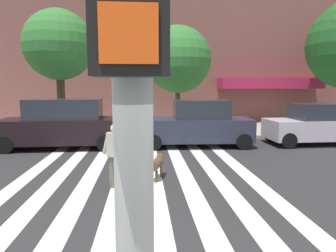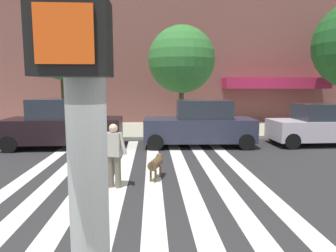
{
  "view_description": "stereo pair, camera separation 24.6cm",
  "coord_description": "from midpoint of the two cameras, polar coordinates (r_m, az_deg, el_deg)",
  "views": [
    {
      "loc": [
        0.19,
        -1.95,
        2.58
      ],
      "look_at": [
        0.93,
        7.18,
        1.37
      ],
      "focal_mm": 32.62,
      "sensor_mm": 36.0,
      "label": 1
    },
    {
      "loc": [
        0.44,
        -1.96,
        2.58
      ],
      "look_at": [
        0.93,
        7.18,
        1.37
      ],
      "focal_mm": 32.62,
      "sensor_mm": 36.0,
      "label": 2
    }
  ],
  "objects": [
    {
      "name": "street_tree_middle",
      "position": [
        16.73,
        1.4,
        12.28
      ],
      "size": [
        3.58,
        3.58,
        5.62
      ],
      "color": "#4C3823",
      "rests_on": "sidewalk_far"
    },
    {
      "name": "parked_car_fourth_in_line",
      "position": [
        15.1,
        26.42,
        0.31
      ],
      "size": [
        4.78,
        1.97,
        1.81
      ],
      "color": "#C0B4C5",
      "rests_on": "ground_plane"
    },
    {
      "name": "crosswalk_stripes",
      "position": [
        8.58,
        -6.49,
        -9.98
      ],
      "size": [
        6.75,
        11.86,
        0.01
      ],
      "color": "silver",
      "rests_on": "ground_plane"
    },
    {
      "name": "dog_on_leash",
      "position": [
        8.53,
        -2.92,
        -6.98
      ],
      "size": [
        0.46,
        1.03,
        0.65
      ],
      "color": "brown",
      "rests_on": "ground_plane"
    },
    {
      "name": "ground_plane",
      "position": [
        8.58,
        -6.59,
        -10.01
      ],
      "size": [
        160.0,
        160.0,
        0.0
      ],
      "primitive_type": "plane",
      "color": "#2B2B2D"
    },
    {
      "name": "parked_car_behind_first",
      "position": [
        13.4,
        -19.69,
        0.31
      ],
      "size": [
        4.78,
        2.07,
        2.04
      ],
      "color": "black",
      "rests_on": "ground_plane"
    },
    {
      "name": "sidewalk_far",
      "position": [
        17.59,
        -5.57,
        -0.7
      ],
      "size": [
        80.0,
        6.0,
        0.15
      ],
      "primitive_type": "cube",
      "color": "#AAAB98",
      "rests_on": "ground_plane"
    },
    {
      "name": "pedestrian_dog_walker",
      "position": [
        7.8,
        -10.7,
        -4.83
      ],
      "size": [
        0.7,
        0.34,
        1.64
      ],
      "color": "#6B6051",
      "rests_on": "ground_plane"
    },
    {
      "name": "parked_car_third_in_line",
      "position": [
        13.12,
        4.97,
        0.28
      ],
      "size": [
        4.69,
        2.09,
        1.98
      ],
      "color": "#292C3F",
      "rests_on": "ground_plane"
    },
    {
      "name": "street_tree_nearest",
      "position": [
        16.03,
        -20.16,
        13.91
      ],
      "size": [
        3.36,
        3.36,
        6.05
      ],
      "color": "#4C3823",
      "rests_on": "sidewalk_far"
    }
  ]
}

